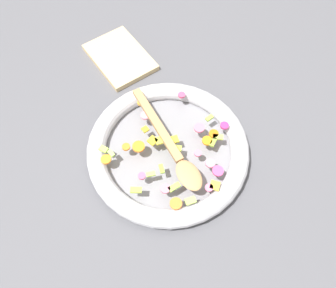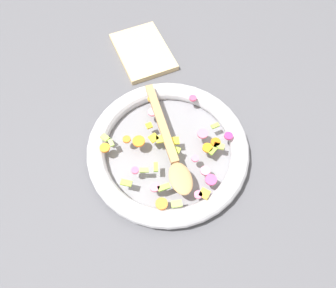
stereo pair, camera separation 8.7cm
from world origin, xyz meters
name	(u,v)px [view 2 (the right image)]	position (x,y,z in m)	size (l,w,h in m)	color
ground_plane	(168,153)	(0.00, 0.00, 0.00)	(4.00, 4.00, 0.00)	#4C4C51
skillet	(168,149)	(0.00, 0.00, 0.02)	(0.44, 0.44, 0.05)	slate
chopped_vegetables	(173,155)	(-0.04, 0.00, 0.05)	(0.35, 0.35, 0.01)	orange
wooden_spoon	(170,147)	(-0.02, 0.00, 0.06)	(0.35, 0.08, 0.01)	#A87F51
cutting_board	(143,52)	(0.37, -0.07, 0.01)	(0.22, 0.16, 0.02)	tan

